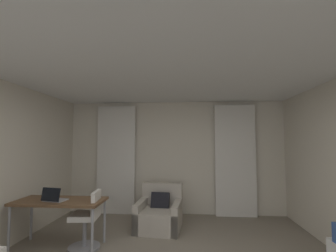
# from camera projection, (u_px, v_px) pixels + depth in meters

# --- Properties ---
(wall_window) EXTENTS (5.12, 0.06, 2.60)m
(wall_window) POSITION_uv_depth(u_px,v_px,m) (175.00, 157.00, 5.54)
(wall_window) COLOR beige
(wall_window) RESTS_ON ground
(ceiling) EXTENTS (5.12, 6.12, 0.06)m
(ceiling) POSITION_uv_depth(u_px,v_px,m) (160.00, 54.00, 2.62)
(ceiling) COLOR white
(ceiling) RESTS_ON wall_left
(curtain_left_panel) EXTENTS (0.90, 0.06, 2.50)m
(curtain_left_panel) POSITION_uv_depth(u_px,v_px,m) (116.00, 159.00, 5.52)
(curtain_left_panel) COLOR silver
(curtain_left_panel) RESTS_ON ground
(curtain_right_panel) EXTENTS (0.90, 0.06, 2.50)m
(curtain_right_panel) POSITION_uv_depth(u_px,v_px,m) (235.00, 160.00, 5.29)
(curtain_right_panel) COLOR silver
(curtain_right_panel) RESTS_ON ground
(armchair) EXTENTS (0.88, 0.89, 0.81)m
(armchair) POSITION_uv_depth(u_px,v_px,m) (159.00, 214.00, 4.51)
(armchair) COLOR #B2A899
(armchair) RESTS_ON ground
(desk) EXTENTS (1.38, 0.61, 0.73)m
(desk) POSITION_uv_depth(u_px,v_px,m) (60.00, 204.00, 3.72)
(desk) COLOR brown
(desk) RESTS_ON ground
(desk_chair) EXTENTS (0.48, 0.48, 0.88)m
(desk_chair) POSITION_uv_depth(u_px,v_px,m) (87.00, 223.00, 3.66)
(desk_chair) COLOR gray
(desk_chair) RESTS_ON ground
(laptop) EXTENTS (0.36, 0.30, 0.22)m
(laptop) POSITION_uv_depth(u_px,v_px,m) (54.00, 198.00, 3.65)
(laptop) COLOR #ADADB2
(laptop) RESTS_ON desk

